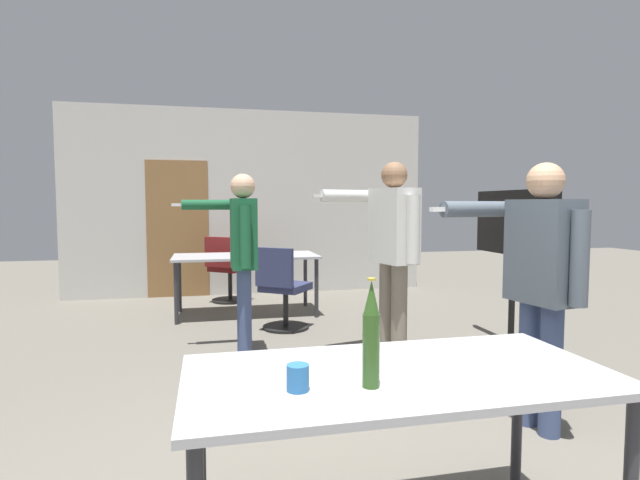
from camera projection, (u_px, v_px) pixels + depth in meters
The scene contains 11 objects.
back_wall at pixel (249, 203), 7.74m from camera, with size 5.53×0.12×2.84m.
conference_table_near at pixel (398, 390), 1.92m from camera, with size 1.63×0.79×0.76m.
conference_table_far at pixel (246, 260), 6.28m from camera, with size 1.79×0.84×0.76m.
tv_screen at pixel (513, 248), 4.81m from camera, with size 0.44×1.26×1.53m.
person_near_casual at pixel (392, 240), 4.54m from camera, with size 0.91×0.68×1.78m.
person_right_polo at pixel (541, 271), 3.02m from camera, with size 0.82×0.61×1.65m.
person_left_plaid at pixel (242, 246), 4.56m from camera, with size 0.76×0.59×1.67m.
office_chair_side_rolled at pixel (227, 271), 7.08m from camera, with size 0.67×0.69×0.94m.
office_chair_mid_tucked at pixel (282, 291), 5.51m from camera, with size 0.67×0.68×0.93m.
beer_bottle at pixel (371, 336), 1.73m from camera, with size 0.06×0.06×0.38m.
drink_cup at pixel (298, 378), 1.71m from camera, with size 0.08×0.08×0.09m.
Camera 1 is at (-0.67, -1.50, 1.40)m, focal length 28.00 mm.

